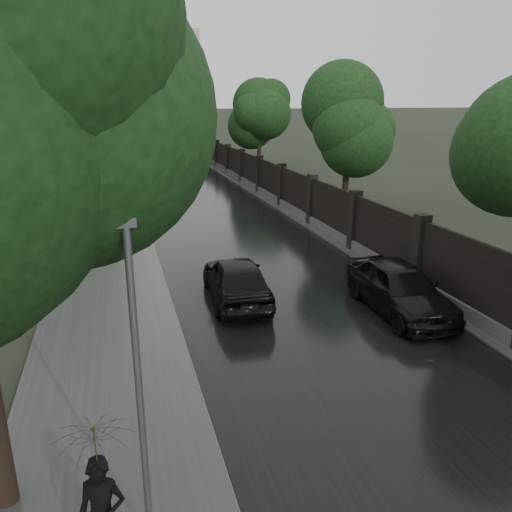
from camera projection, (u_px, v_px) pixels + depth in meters
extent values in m
cube|color=black|center=(124.00, 118.00, 181.82)|extent=(8.00, 420.00, 0.02)
cube|color=#2D2D2D|center=(107.00, 118.00, 180.23)|extent=(4.00, 420.00, 0.16)
cube|color=#2D2D2D|center=(140.00, 118.00, 183.25)|extent=(3.00, 420.00, 0.08)
cube|color=#383533|center=(252.00, 185.00, 37.97)|extent=(0.40, 75.00, 0.50)
cube|color=black|center=(252.00, 169.00, 37.59)|extent=(0.15, 75.00, 2.00)
cube|color=black|center=(182.00, 137.00, 72.51)|extent=(0.45, 0.45, 2.70)
cylinder|color=black|center=(71.00, 157.00, 32.03)|extent=(0.36, 0.36, 5.85)
sphere|color=black|center=(67.00, 120.00, 31.33)|extent=(4.25, 4.25, 4.25)
cylinder|color=black|center=(346.00, 167.00, 28.80)|extent=(0.36, 0.36, 5.53)
sphere|color=black|center=(348.00, 127.00, 28.14)|extent=(4.08, 4.08, 4.08)
cylinder|color=black|center=(259.00, 142.00, 45.32)|extent=(0.36, 0.36, 5.53)
sphere|color=black|center=(259.00, 117.00, 44.66)|extent=(4.08, 4.08, 4.08)
cylinder|color=#59595E|center=(140.00, 407.00, 6.69)|extent=(0.10, 0.10, 5.00)
cube|color=#59595E|center=(126.00, 222.00, 5.93)|extent=(0.25, 0.12, 0.12)
cylinder|color=#59595E|center=(136.00, 189.00, 28.84)|extent=(0.12, 0.12, 3.00)
imported|color=#59595E|center=(134.00, 154.00, 28.24)|extent=(0.16, 0.20, 1.00)
sphere|color=#FF0C0C|center=(134.00, 157.00, 28.15)|extent=(0.14, 0.14, 0.14)
cube|color=tan|center=(53.00, 70.00, 267.80)|extent=(28.00, 22.00, 44.00)
cube|color=tan|center=(173.00, 71.00, 284.56)|extent=(28.00, 22.00, 44.00)
cube|color=tan|center=(114.00, 55.00, 273.79)|extent=(30.00, 30.00, 60.00)
imported|color=black|center=(236.00, 279.00, 16.51)|extent=(2.08, 4.64, 1.55)
imported|color=black|center=(399.00, 288.00, 15.65)|extent=(2.02, 4.80, 1.62)
imported|color=black|center=(92.00, 426.00, 6.33)|extent=(1.27, 1.29, 0.95)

